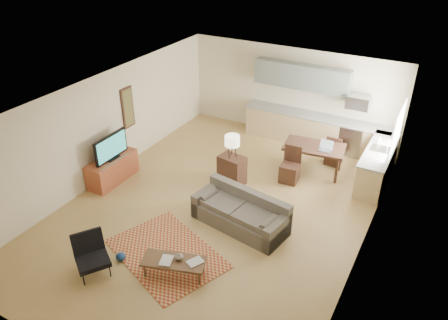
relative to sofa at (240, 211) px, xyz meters
The scene contains 25 objects.
room 1.26m from the sofa, 156.35° to the left, with size 9.00×9.00×9.00m.
kitchen_counter_back 4.51m from the sofa, 87.95° to the left, with size 4.26×0.64×0.92m, color tan, non-canonical shape.
kitchen_counter_right 3.98m from the sofa, 56.60° to the left, with size 0.64×2.26×0.92m, color tan, non-canonical shape.
kitchen_range 4.68m from the sofa, 74.35° to the left, with size 0.62×0.62×0.90m, color #A5A8AD.
kitchen_microwave 4.84m from the sofa, 74.42° to the left, with size 0.62×0.40×0.35m, color #A5A8AD.
upper_cabinets 4.93m from the sofa, 95.38° to the left, with size 2.80×0.34×0.70m, color slate.
window_right 4.31m from the sofa, 53.14° to the left, with size 0.02×1.40×1.05m, color white.
wall_art_left 4.30m from the sofa, 162.78° to the left, with size 0.06×0.42×1.10m, color olive, non-canonical shape.
triptych 5.05m from the sofa, 99.92° to the left, with size 1.70×0.04×0.50m, color beige, non-canonical shape.
rug 1.81m from the sofa, 119.96° to the right, with size 2.32×1.61×0.02m, color maroon.
sofa is the anchor object (origin of this frame).
coffee_table 1.98m from the sofa, 101.97° to the right, with size 1.20×0.48×0.36m, color #4A321D, non-canonical shape.
book_a 2.14m from the sofa, 106.86° to the right, with size 0.31×0.36×0.03m, color maroon.
book_b 1.74m from the sofa, 94.01° to the right, with size 0.32×0.36×0.02m, color navy.
vase 1.89m from the sofa, 100.19° to the right, with size 0.18×0.18×0.17m, color black.
armchair 3.17m from the sofa, 124.19° to the right, with size 0.69×0.69×0.78m, color black, non-canonical shape.
tv_credenza 3.70m from the sofa, behind, with size 0.54×1.41×0.65m, color brown, non-canonical shape.
tv 3.69m from the sofa, behind, with size 0.11×1.09×0.65m, color black, non-canonical shape.
console_table 1.75m from the sofa, 123.61° to the left, with size 0.65×0.43×0.75m, color #361F16, non-canonical shape.
table_lamp 1.88m from the sofa, 123.61° to the left, with size 0.37×0.37×0.60m, color beige, non-canonical shape.
dining_table 3.03m from the sofa, 77.88° to the left, with size 1.53×0.88×0.77m, color #361F16, non-canonical shape.
dining_chair_near 2.26m from the sofa, 83.15° to the left, with size 0.45×0.47×0.94m, color #361F16, non-canonical shape.
dining_chair_far 3.81m from the sofa, 74.76° to the left, with size 0.41×0.43×0.87m, color #361F16, non-canonical shape.
laptop 3.06m from the sofa, 71.78° to the left, with size 0.33×0.24×0.24m, color #A5A8AD, non-canonical shape.
soap_bottle 4.24m from the sofa, 60.11° to the left, with size 0.10×0.10×0.19m, color beige.
Camera 1 is at (4.12, -7.19, 6.02)m, focal length 35.00 mm.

